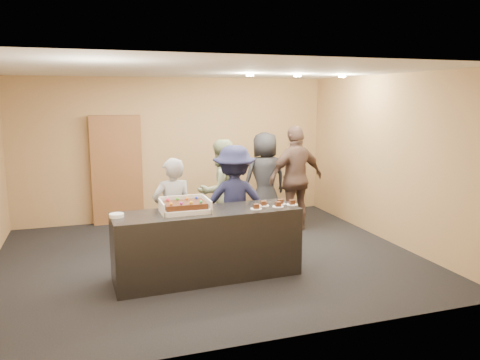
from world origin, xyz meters
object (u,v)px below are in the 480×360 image
Objects in this scene: cake_box at (185,209)px; person_sage_man at (221,191)px; sheet_cake at (185,205)px; person_server_grey at (173,213)px; storage_cabinet at (117,170)px; serving_counter at (207,244)px; person_navy_man at (234,202)px; person_brown_extra at (296,178)px; person_dark_suit at (265,178)px; plate_stack at (117,215)px.

cake_box is 1.67m from person_sage_man.
sheet_cake is 0.34× the size of person_server_grey.
storage_cabinet is at bearing -65.89° from person_sage_man.
serving_counter is 1.56× the size of person_server_grey.
person_navy_man is (0.86, 0.64, -0.17)m from sheet_cake.
person_navy_man is (-0.02, -0.80, -0.01)m from person_sage_man.
cake_box is 1.18× the size of sheet_cake.
storage_cabinet is 3.29m from person_brown_extra.
person_dark_suit is (1.09, 0.84, 0.02)m from person_sage_man.
plate_stack is 3.60m from person_dark_suit.
sheet_cake is at bearing -1.27° from plate_stack.
person_sage_man is 0.80m from person_navy_man.
serving_counter is 1.19× the size of storage_cabinet.
person_server_grey is 0.90× the size of person_dark_suit.
person_dark_suit is (1.68, 2.28, 0.40)m from serving_counter.
sheet_cake reaches higher than serving_counter.
cake_box reaches higher than plate_stack.
cake_box is at bearing 49.48° from person_navy_man.
person_brown_extra is at bearing 37.56° from serving_counter.
person_dark_suit is (1.97, 2.28, -0.14)m from sheet_cake.
person_brown_extra is (1.47, 1.07, 0.10)m from person_navy_man.
serving_counter is 1.22m from plate_stack.
plate_stack is (-0.21, -3.12, -0.08)m from storage_cabinet.
person_brown_extra is 1.08× the size of person_dark_suit.
storage_cabinet is 3.18m from cake_box.
person_brown_extra is at bearing 35.85° from cake_box.
person_dark_suit is (-0.36, 0.57, -0.07)m from person_brown_extra.
person_navy_man is 1.98m from person_dark_suit.
person_server_grey is 0.94m from person_navy_man.
person_brown_extra reaches higher than serving_counter.
cake_box is 0.37× the size of person_navy_man.
storage_cabinet is (-0.92, 3.13, 0.56)m from serving_counter.
serving_counter is at bearing 61.92° from person_navy_man.
person_brown_extra is at bearing -25.75° from storage_cabinet.
person_server_grey is at bearing 37.37° from person_dark_suit.
plate_stack is at bearing 178.73° from sheet_cake.
plate_stack is at bearing 24.86° from person_server_grey.
storage_cabinet reaches higher than person_server_grey.
storage_cabinet is 2.74m from person_dark_suit.
person_navy_man is 1.82m from person_brown_extra.
storage_cabinet is at bearing 86.21° from plate_stack.
sheet_cake is 3.01m from person_dark_suit.
person_brown_extra is (2.04, 1.71, 0.48)m from serving_counter.
storage_cabinet reaches higher than person_sage_man.
cake_box is (0.63, -3.11, -0.06)m from storage_cabinet.
person_server_grey is at bearing 27.08° from person_sage_man.
person_server_grey is at bearing 32.21° from plate_stack.
sheet_cake is 0.30× the size of person_dark_suit.
person_brown_extra is at bearing -130.18° from person_navy_man.
storage_cabinet is 3.31× the size of cake_box.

